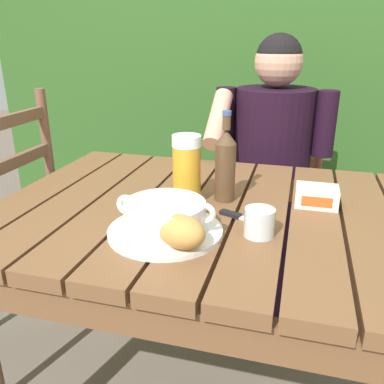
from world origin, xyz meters
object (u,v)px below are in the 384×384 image
at_px(chair_near_diner, 271,197).
at_px(bread_roll, 181,231).
at_px(soup_bowl, 165,215).
at_px(butter_tub, 317,196).
at_px(water_glass_small, 259,222).
at_px(beer_glass, 187,169).
at_px(person_eating, 270,160).
at_px(serving_plate, 165,231).
at_px(beer_bottle, 225,164).
at_px(table_knife, 240,217).

xyz_separation_m(chair_near_diner, bread_roll, (-0.11, -1.12, 0.34)).
xyz_separation_m(soup_bowl, butter_tub, (0.34, 0.27, -0.02)).
relative_size(bread_roll, water_glass_small, 2.02).
distance_m(chair_near_diner, beer_glass, 0.95).
relative_size(person_eating, serving_plate, 4.51).
relative_size(bread_roll, beer_bottle, 0.57).
distance_m(serving_plate, soup_bowl, 0.04).
bearing_deg(table_knife, serving_plate, -140.16).
height_order(soup_bowl, water_glass_small, soup_bowl).
relative_size(serving_plate, bread_roll, 1.90).
bearing_deg(butter_tub, soup_bowl, -141.66).
bearing_deg(beer_bottle, table_knife, -61.73).
bearing_deg(beer_bottle, chair_near_diner, 84.27).
height_order(chair_near_diner, bread_roll, chair_near_diner).
xyz_separation_m(person_eating, table_knife, (-0.02, -0.72, 0.05)).
bearing_deg(butter_tub, person_eating, 106.34).
xyz_separation_m(serving_plate, butter_tub, (0.34, 0.27, 0.02)).
bearing_deg(bread_roll, water_glass_small, 37.65).
relative_size(chair_near_diner, serving_plate, 3.49).
bearing_deg(table_knife, butter_tub, 37.05).
xyz_separation_m(person_eating, water_glass_small, (0.04, -0.80, 0.08)).
bearing_deg(water_glass_small, beer_bottle, 121.19).
height_order(chair_near_diner, beer_glass, beer_glass).
distance_m(person_eating, table_knife, 0.72).
xyz_separation_m(chair_near_diner, beer_bottle, (-0.08, -0.80, 0.40)).
relative_size(person_eating, beer_bottle, 4.84).
height_order(beer_glass, beer_bottle, beer_bottle).
height_order(serving_plate, beer_glass, beer_glass).
bearing_deg(chair_near_diner, butter_tub, -77.84).
height_order(chair_near_diner, person_eating, person_eating).
bearing_deg(person_eating, soup_bowl, -101.31).
bearing_deg(butter_tub, chair_near_diner, 102.16).
bearing_deg(beer_glass, bread_roll, -76.46).
distance_m(serving_plate, water_glass_small, 0.22).
bearing_deg(serving_plate, table_knife, 39.84).
height_order(serving_plate, soup_bowl, soup_bowl).
height_order(bread_roll, butter_tub, bread_roll).
bearing_deg(serving_plate, butter_tub, 38.34).
relative_size(beer_glass, butter_tub, 1.68).
bearing_deg(soup_bowl, bread_roll, -49.40).
xyz_separation_m(chair_near_diner, serving_plate, (-0.17, -1.05, 0.30)).
bearing_deg(beer_bottle, serving_plate, -110.82).
distance_m(serving_plate, beer_bottle, 0.28).
bearing_deg(table_knife, soup_bowl, -140.16).
distance_m(chair_near_diner, beer_bottle, 0.90).
bearing_deg(butter_tub, water_glass_small, -120.23).
bearing_deg(butter_tub, bread_roll, -129.63).
relative_size(beer_bottle, butter_tub, 2.23).
relative_size(soup_bowl, bread_roll, 1.69).
xyz_separation_m(beer_bottle, table_knife, (0.06, -0.11, -0.10)).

